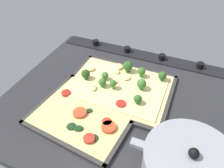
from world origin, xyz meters
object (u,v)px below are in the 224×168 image
object	(u,v)px
baking_tray_front	(118,89)
broccoli_pizza	(119,85)
veggie_pizza_back	(86,113)
cooking_pot	(187,167)
baking_tray_back	(85,113)

from	to	relation	value
baking_tray_front	broccoli_pizza	xyz separation A→B (cm)	(0.00, -0.73, 1.38)
baking_tray_front	veggie_pizza_back	xyz separation A→B (cm)	(4.91, 15.28, 0.71)
cooking_pot	baking_tray_back	bearing A→B (deg)	-15.68
baking_tray_back	veggie_pizza_back	xyz separation A→B (cm)	(-0.50, 0.25, 0.70)
baking_tray_front	veggie_pizza_back	bearing A→B (deg)	72.19
broccoli_pizza	baking_tray_back	xyz separation A→B (cm)	(5.40, 15.76, -1.37)
baking_tray_front	baking_tray_back	xyz separation A→B (cm)	(5.41, 15.03, 0.01)
baking_tray_back	cooking_pot	bearing A→B (deg)	164.32
baking_tray_back	cooking_pot	world-z (taller)	cooking_pot
baking_tray_front	veggie_pizza_back	size ratio (longest dim) A/B	1.23
cooking_pot	veggie_pizza_back	bearing A→B (deg)	-15.49
broccoli_pizza	veggie_pizza_back	bearing A→B (deg)	72.96
veggie_pizza_back	cooking_pot	xyz separation A→B (cm)	(-31.48, 8.73, 3.85)
broccoli_pizza	baking_tray_back	distance (cm)	16.72
baking_tray_front	baking_tray_back	bearing A→B (deg)	70.22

